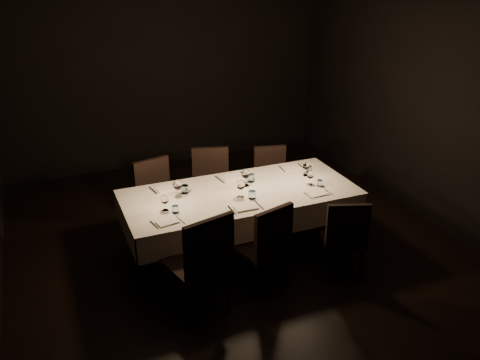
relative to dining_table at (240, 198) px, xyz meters
name	(u,v)px	position (x,y,z in m)	size (l,w,h in m)	color
room	(240,126)	(0.00, 0.00, 0.81)	(5.01, 6.01, 3.01)	black
dining_table	(240,198)	(0.00, 0.00, 0.00)	(2.52, 1.12, 0.76)	black
chair_near_left	(202,261)	(-0.72, -0.85, -0.12)	(0.61, 0.61, 1.05)	black
place_setting_near_left	(168,209)	(-0.85, -0.22, 0.14)	(0.31, 0.39, 0.17)	silver
chair_near_center	(265,243)	(-0.03, -0.72, -0.16)	(0.56, 0.56, 0.95)	black
place_setting_near_center	(245,194)	(-0.04, -0.22, 0.15)	(0.35, 0.41, 0.19)	silver
chair_near_right	(344,235)	(0.81, -0.83, -0.19)	(0.55, 0.55, 0.89)	black
place_setting_near_right	(315,182)	(0.80, -0.22, 0.14)	(0.29, 0.39, 0.16)	silver
chair_far_left	(157,195)	(-0.74, 0.77, -0.17)	(0.54, 0.54, 0.93)	black
place_setting_far_left	(176,187)	(-0.65, 0.22, 0.15)	(0.37, 0.42, 0.20)	silver
chair_far_center	(211,183)	(-0.04, 0.85, -0.17)	(0.56, 0.56, 0.94)	black
place_setting_far_center	(243,176)	(0.12, 0.22, 0.15)	(0.38, 0.42, 0.20)	silver
chair_far_right	(271,176)	(0.77, 0.82, -0.20)	(0.50, 0.50, 0.86)	black
place_setting_far_right	(302,167)	(0.88, 0.22, 0.14)	(0.30, 0.39, 0.17)	silver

